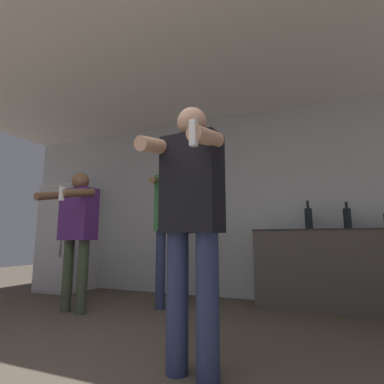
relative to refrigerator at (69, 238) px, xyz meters
name	(u,v)px	position (x,y,z in m)	size (l,w,h in m)	color
wall_back	(221,204)	(2.40, 0.39, 0.47)	(7.00, 0.06, 2.55)	#B2B7BC
ceiling_slab	(171,58)	(2.40, -1.24, 1.77)	(7.00, 3.74, 0.05)	silver
refrigerator	(69,238)	(0.00, 0.00, 0.00)	(0.65, 0.76, 1.61)	silver
counter	(330,269)	(3.75, 0.10, -0.36)	(1.64, 0.55, 0.89)	#47423D
bottle_short_whiskey	(309,218)	(3.56, 0.16, 0.23)	(0.09, 0.09, 0.35)	black
bottle_brown_liquor	(347,218)	(3.98, 0.16, 0.22)	(0.09, 0.09, 0.34)	black
person_woman_foreground	(191,215)	(2.93, -2.01, 0.12)	(0.47, 0.46, 1.62)	navy
person_man_side	(77,224)	(1.16, -1.08, 0.14)	(0.54, 0.56, 1.54)	#38422D
person_spectator_back	(169,217)	(2.03, -0.53, 0.23)	(0.50, 0.55, 1.73)	navy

